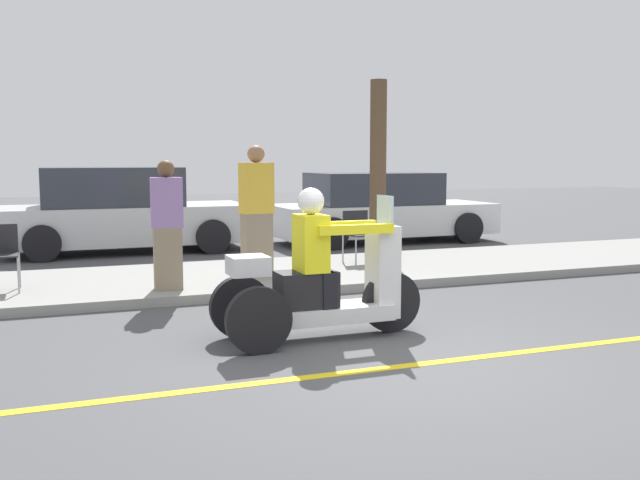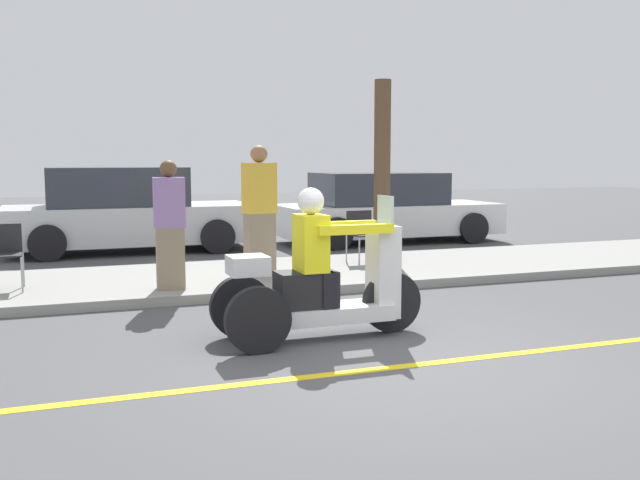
% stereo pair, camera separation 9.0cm
% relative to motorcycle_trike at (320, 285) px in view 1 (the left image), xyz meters
% --- Properties ---
extents(ground_plane, '(60.00, 60.00, 0.00)m').
position_rel_motorcycle_trike_xyz_m(ground_plane, '(0.41, -1.14, -0.54)').
color(ground_plane, '#4C4C4F').
extents(lane_stripe, '(24.00, 0.12, 0.01)m').
position_rel_motorcycle_trike_xyz_m(lane_stripe, '(-0.00, -1.14, -0.54)').
color(lane_stripe, gold).
rests_on(lane_stripe, ground).
extents(sidewalk_strip, '(28.00, 2.80, 0.12)m').
position_rel_motorcycle_trike_xyz_m(sidewalk_strip, '(0.41, 3.46, -0.48)').
color(sidewalk_strip, gray).
rests_on(sidewalk_strip, ground).
extents(motorcycle_trike, '(2.11, 0.74, 1.49)m').
position_rel_motorcycle_trike_xyz_m(motorcycle_trike, '(0.00, 0.00, 0.00)').
color(motorcycle_trike, black).
rests_on(motorcycle_trike, ground).
extents(spectator_with_child, '(0.40, 0.26, 1.62)m').
position_rel_motorcycle_trike_xyz_m(spectator_with_child, '(-1.06, 2.56, 0.36)').
color(spectator_with_child, gray).
rests_on(spectator_with_child, sidewalk_strip).
extents(spectator_end_of_line, '(0.46, 0.31, 1.83)m').
position_rel_motorcycle_trike_xyz_m(spectator_end_of_line, '(0.27, 3.14, 0.46)').
color(spectator_end_of_line, gray).
rests_on(spectator_end_of_line, sidewalk_strip).
extents(folding_chair_set_back, '(0.49, 0.49, 0.82)m').
position_rel_motorcycle_trike_xyz_m(folding_chair_set_back, '(2.15, 3.84, 0.09)').
color(folding_chair_set_back, '#A5A8AD').
rests_on(folding_chair_set_back, sidewalk_strip).
extents(parked_car_lot_center, '(4.70, 2.00, 1.47)m').
position_rel_motorcycle_trike_xyz_m(parked_car_lot_center, '(4.14, 7.18, 0.16)').
color(parked_car_lot_center, silver).
rests_on(parked_car_lot_center, ground).
extents(parked_car_lot_left, '(4.56, 2.02, 1.60)m').
position_rel_motorcycle_trike_xyz_m(parked_car_lot_left, '(-1.15, 7.48, 0.21)').
color(parked_car_lot_left, silver).
rests_on(parked_car_lot_left, ground).
extents(tree_trunk, '(0.28, 0.28, 2.96)m').
position_rel_motorcycle_trike_xyz_m(tree_trunk, '(2.82, 4.56, 1.06)').
color(tree_trunk, brown).
rests_on(tree_trunk, sidewalk_strip).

